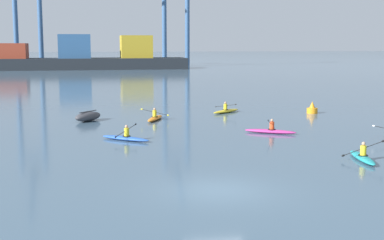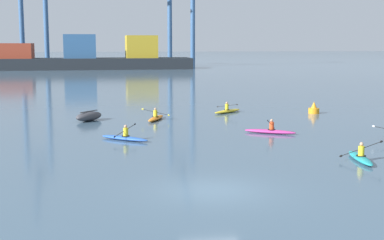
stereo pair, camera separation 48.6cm
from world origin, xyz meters
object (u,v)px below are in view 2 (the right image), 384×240
at_px(kayak_blue, 125,137).
at_px(kayak_orange, 156,118).
at_px(container_barge, 83,58).
at_px(kayak_teal, 360,157).
at_px(capsized_dinghy, 89,116).
at_px(kayak_magenta, 270,131).
at_px(channel_buoy, 314,109).
at_px(kayak_yellow, 227,111).

relative_size(kayak_blue, kayak_orange, 0.89).
xyz_separation_m(container_barge, kayak_blue, (4.19, -94.89, -2.41)).
relative_size(kayak_teal, kayak_orange, 1.03).
distance_m(container_barge, capsized_dinghy, 86.16).
xyz_separation_m(kayak_teal, kayak_orange, (-8.41, 16.23, 0.00)).
distance_m(capsized_dinghy, kayak_blue, 9.06).
bearing_deg(kayak_orange, kayak_magenta, -48.83).
distance_m(channel_buoy, kayak_blue, 19.07).
bearing_deg(kayak_orange, container_barge, 94.64).
height_order(channel_buoy, kayak_magenta, kayak_magenta).
distance_m(kayak_teal, kayak_orange, 18.27).
height_order(container_barge, channel_buoy, container_barge).
bearing_deg(kayak_teal, kayak_magenta, 101.67).
distance_m(capsized_dinghy, kayak_teal, 21.40).
height_order(capsized_dinghy, kayak_magenta, kayak_magenta).
relative_size(kayak_magenta, kayak_orange, 0.96).
xyz_separation_m(container_barge, kayak_orange, (7.03, -86.53, -2.41)).
bearing_deg(container_barge, channel_buoy, -76.44).
bearing_deg(capsized_dinghy, kayak_magenta, -34.44).
height_order(container_barge, kayak_magenta, container_barge).
bearing_deg(kayak_yellow, kayak_magenta, -89.21).
distance_m(kayak_yellow, kayak_blue, 14.89).
bearing_deg(kayak_teal, container_barge, 98.54).
height_order(kayak_magenta, kayak_blue, kayak_magenta).
relative_size(capsized_dinghy, kayak_teal, 0.78).
relative_size(kayak_magenta, kayak_yellow, 1.06).
bearing_deg(kayak_teal, capsized_dinghy, 128.91).
height_order(capsized_dinghy, kayak_yellow, kayak_yellow).
distance_m(kayak_magenta, kayak_blue, 9.49).
bearing_deg(kayak_magenta, kayak_orange, 131.17).
height_order(kayak_blue, kayak_orange, same).
xyz_separation_m(channel_buoy, kayak_blue, (-16.32, -9.85, -0.19)).
xyz_separation_m(kayak_teal, kayak_blue, (-11.25, 7.86, 0.00)).
relative_size(kayak_yellow, kayak_orange, 0.90).
bearing_deg(kayak_magenta, kayak_yellow, 90.79).
xyz_separation_m(kayak_magenta, kayak_yellow, (-0.15, 10.83, 0.00)).
distance_m(container_barge, channel_buoy, 87.51).
bearing_deg(channel_buoy, kayak_magenta, -127.15).
bearing_deg(channel_buoy, kayak_blue, -148.88).
bearing_deg(kayak_teal, kayak_yellow, 95.68).
bearing_deg(channel_buoy, kayak_teal, -105.99).
xyz_separation_m(kayak_blue, kayak_orange, (2.84, 8.36, 0.00)).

